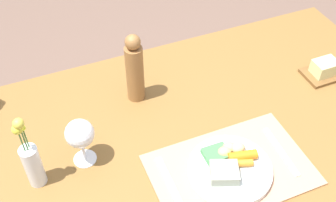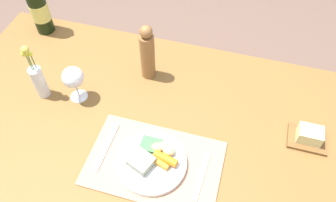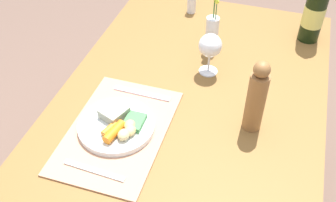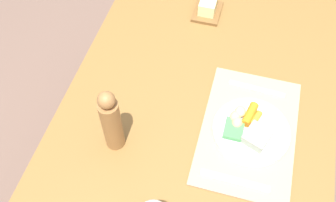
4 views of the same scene
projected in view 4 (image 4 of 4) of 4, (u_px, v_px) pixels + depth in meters
dining_table at (188, 151)px, 1.22m from camera, size 1.58×0.85×0.71m
placemat at (248, 131)px, 1.16m from camera, size 0.44×0.28×0.01m
dinner_plate at (250, 130)px, 1.14m from camera, size 0.23×0.23×0.05m
fork at (235, 181)px, 1.06m from camera, size 0.02×0.19×0.00m
knife at (257, 89)px, 1.25m from camera, size 0.02×0.18×0.00m
pepper_mill at (111, 122)px, 1.05m from camera, size 0.06×0.06×0.24m
butter_dish at (208, 8)px, 1.44m from camera, size 0.13×0.10×0.06m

